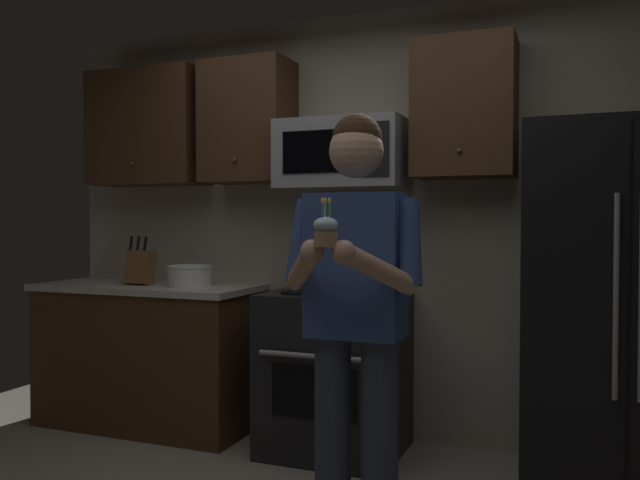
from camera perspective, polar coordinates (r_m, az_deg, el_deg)
The scene contains 10 objects.
wall_back at distance 4.09m, azimuth 5.22°, elevation 1.25°, with size 4.40×0.10×2.60m, color #B7AD99.
oven_range at distance 3.86m, azimuth 1.33°, elevation -11.33°, with size 0.76×0.70×0.93m.
microwave at distance 3.89m, azimuth 1.96°, elevation 7.42°, with size 0.74×0.41×0.40m.
refrigerator at distance 3.52m, azimuth 24.76°, elevation -5.49°, with size 0.90×0.75×1.80m.
cabinet_row_upper at distance 4.20m, azimuth -5.33°, elevation 10.16°, with size 2.78×0.36×0.76m.
counter_left at distance 4.49m, azimuth -14.57°, elevation -9.54°, with size 1.44×0.66×0.92m.
knife_block at distance 4.39m, azimuth -15.29°, elevation -2.26°, with size 0.16×0.15×0.32m.
bowl_large_white at distance 4.20m, azimuth -11.22°, elevation -3.01°, with size 0.29×0.29×0.13m.
person at distance 2.66m, azimuth 3.06°, elevation -5.53°, with size 0.60×0.48×1.76m.
cupcake at distance 2.33m, azimuth 0.50°, elevation 0.79°, with size 0.09×0.09×0.17m.
Camera 1 is at (1.15, -2.17, 1.33)m, focal length 36.98 mm.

